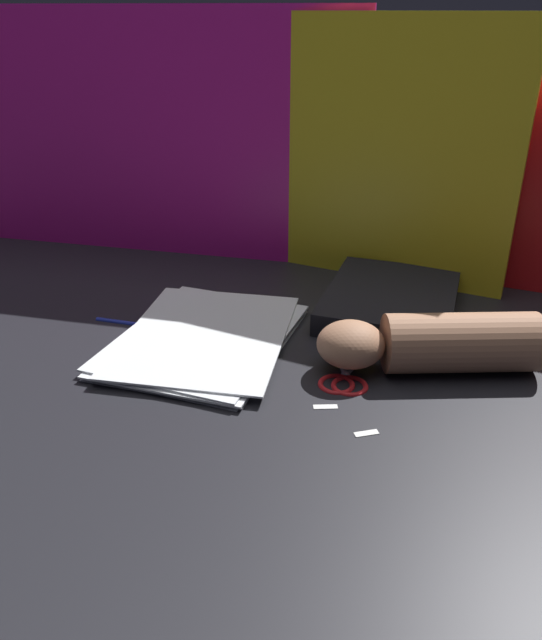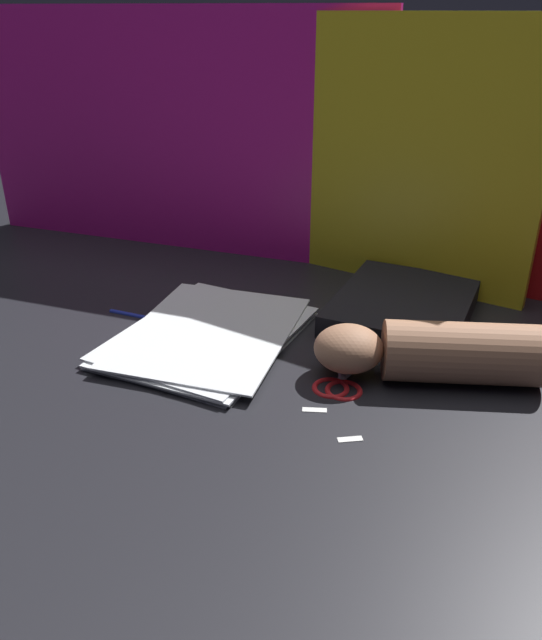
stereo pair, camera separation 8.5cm
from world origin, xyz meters
The scene contains 11 objects.
ground_plane centered at (0.00, 0.00, 0.00)m, with size 6.00×6.00×0.00m, color black.
backdrop_panel_left centered at (-0.31, 0.35, 0.23)m, with size 0.85×0.04×0.45m.
backdrop_panel_center centered at (0.02, 0.35, 0.22)m, with size 0.71×0.16×0.44m.
backdrop_panel_right centered at (0.30, 0.35, 0.18)m, with size 0.87×0.16×0.37m.
paper_stack centered at (-0.07, 0.00, 0.01)m, with size 0.26×0.32×0.02m.
book_closed centered at (0.19, 0.18, 0.02)m, with size 0.22×0.27×0.04m.
scissors centered at (0.15, -0.04, 0.00)m, with size 0.08×0.17×0.01m.
hand_forearm centered at (0.26, 0.01, 0.04)m, with size 0.31×0.17×0.08m.
paper_scrap_near centered at (0.14, -0.12, 0.00)m, with size 0.03×0.02×0.00m.
paper_scrap_mid centered at (0.19, -0.16, 0.00)m, with size 0.03×0.02×0.00m.
pen centered at (-0.18, 0.03, 0.00)m, with size 0.15×0.01×0.01m.
Camera 2 is at (0.32, -0.74, 0.44)m, focal length 35.00 mm.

